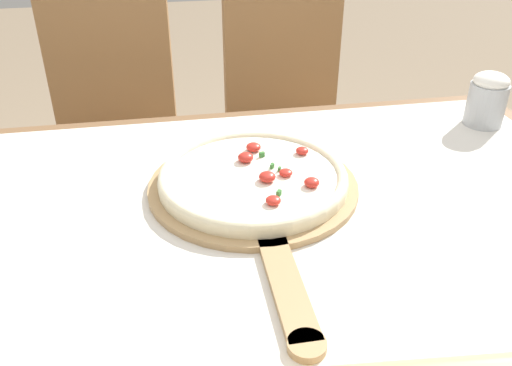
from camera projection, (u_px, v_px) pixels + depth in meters
name	position (u px, v px, depth m)	size (l,w,h in m)	color
dining_table	(246.00, 273.00, 0.94)	(1.42, 0.95, 0.72)	brown
towel_cloth	(245.00, 227.00, 0.89)	(1.34, 0.87, 0.00)	silver
pizza_peel	(255.00, 193.00, 0.96)	(0.38, 0.60, 0.01)	tan
pizza	(253.00, 177.00, 0.97)	(0.34, 0.34, 0.04)	beige
chair_left	(112.00, 130.00, 1.67)	(0.44, 0.44, 0.91)	#A37547
chair_right	(289.00, 116.00, 1.75)	(0.42, 0.42, 0.91)	#A37547
flour_cup	(487.00, 99.00, 1.20)	(0.08, 0.08, 0.12)	#B2B7BC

